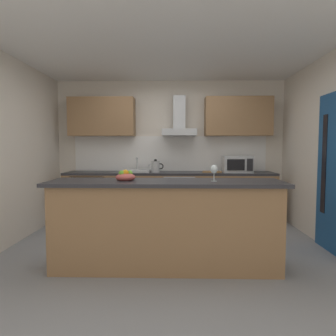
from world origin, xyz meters
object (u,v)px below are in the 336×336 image
Objects in this scene: sink at (136,171)px; chopping_board at (212,172)px; refrigerator at (91,198)px; kettle at (156,167)px; microwave at (237,164)px; oven at (179,196)px; wine_glass at (214,170)px; fruit_bowl at (126,177)px; range_hood at (179,123)px.

chopping_board is (1.37, -0.03, -0.02)m from sink.
kettle reaches higher than refrigerator.
sink is at bearing 178.55° from chopping_board.
sink is at bearing 178.77° from microwave.
refrigerator is 2.71m from microwave.
kettle is (-1.46, -0.01, -0.04)m from microwave.
oven is 0.91m from sink.
fruit_bowl is at bearing 177.26° from wine_glass.
refrigerator is (-1.61, -0.00, -0.03)m from oven.
range_hood is at bearing 21.01° from kettle.
range_hood is at bearing 171.33° from microwave.
oven is at bearing -0.81° from sink.
refrigerator is 0.97m from sink.
wine_glass reaches higher than kettle.
wine_glass is 2.13m from chopping_board.
range_hood is (-1.03, 0.16, 0.74)m from microwave.
fruit_bowl is (-0.19, -2.06, 0.02)m from kettle.
range_hood is 2.12× the size of chopping_board.
fruit_bowl is (-0.97, 0.05, -0.08)m from wine_glass.
oven is 1.33m from range_hood.
chopping_board is (-0.44, 0.00, -0.14)m from microwave.
wine_glass is (-0.68, -2.11, 0.06)m from microwave.
range_hood is at bearing 8.68° from sink.
fruit_bowl reaches higher than oven.
chopping_board is (0.59, -0.02, 0.45)m from oven.
chopping_board is (0.24, 2.11, -0.20)m from wine_glass.
range_hood is at bearing 98.79° from wine_glass.
microwave is 0.69× the size of range_hood.
fruit_bowl is (-0.62, -2.22, -0.76)m from range_hood.
kettle is 0.40× the size of range_hood.
wine_glass is at bearing -107.94° from microwave.
kettle is 2.24m from wine_glass.
oven is 1.60× the size of sink.
oven is at bearing 73.47° from fruit_bowl.
range_hood is 4.05× the size of wine_glass.
kettle reaches higher than chopping_board.
sink is 1.47× the size of chopping_board.
oven is at bearing 0.10° from refrigerator.
refrigerator is 2.50× the size of chopping_board.
sink is 2.27× the size of fruit_bowl.
microwave is 2.22m from wine_glass.
range_hood reaches higher than kettle.
range_hood is at bearing 90.00° from oven.
kettle is at bearing -1.50° from refrigerator.
wine_glass reaches higher than fruit_bowl.
sink is at bearing 0.94° from refrigerator.
microwave is (2.64, -0.03, 0.62)m from refrigerator.
oven is 2.26m from wine_glass.
kettle is at bearing 110.24° from wine_glass.
fruit_bowl reaches higher than refrigerator.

